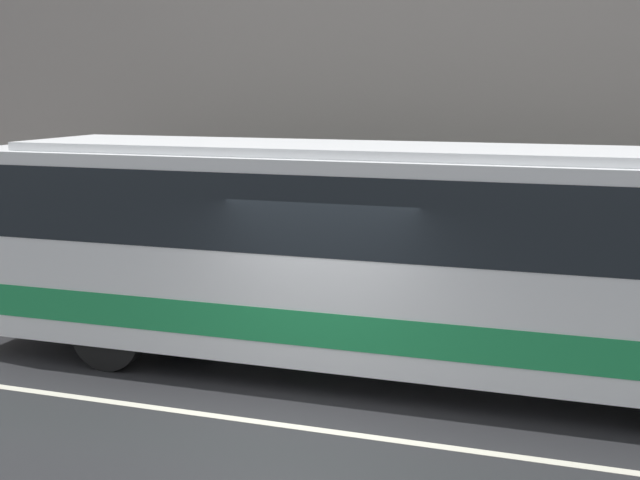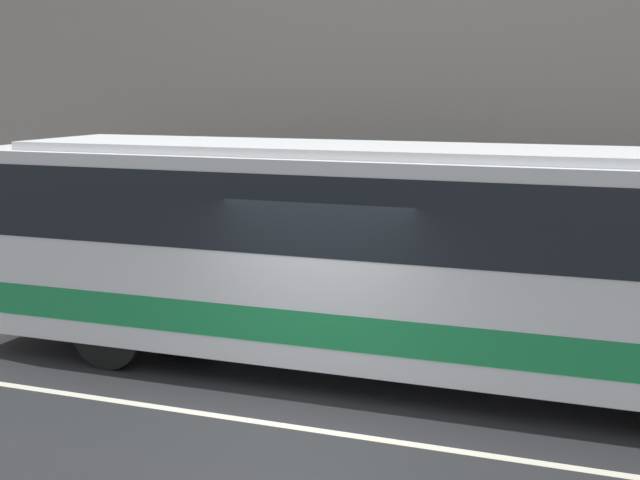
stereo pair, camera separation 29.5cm
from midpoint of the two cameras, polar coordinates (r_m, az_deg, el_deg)
ground_plane at (r=10.58m, az=-1.33°, el=-11.83°), size 60.00×60.00×0.00m
sidewalk at (r=15.33m, az=6.20°, el=-4.68°), size 60.00×2.55×0.15m
building_facade at (r=16.25m, az=7.84°, el=13.02°), size 60.00×0.35×10.02m
lane_stripe at (r=10.58m, az=-1.33°, el=-11.81°), size 54.00×0.14×0.01m
transit_bus at (r=12.05m, az=3.70°, el=-0.43°), size 11.61×2.52×3.13m
pedestrian_waiting at (r=15.40m, az=0.45°, el=-1.43°), size 0.36×0.36×1.61m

